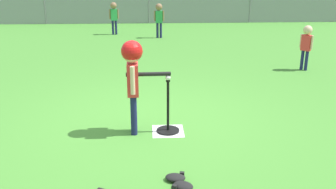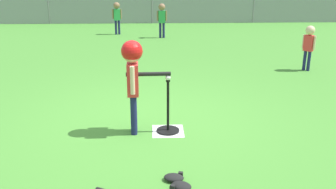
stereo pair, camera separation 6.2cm
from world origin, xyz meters
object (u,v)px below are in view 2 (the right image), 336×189
(fielder_near_right, at_px, (117,14))
(glove_tossed_aside, at_px, (174,178))
(batting_tee, at_px, (168,123))
(fielder_deep_left, at_px, (309,42))
(glove_by_plate, at_px, (181,186))
(batter_child, at_px, (133,68))
(fielder_near_left, at_px, (162,16))
(baseball_on_tee, at_px, (168,78))

(fielder_near_right, height_order, glove_tossed_aside, fielder_near_right)
(glove_tossed_aside, bearing_deg, batting_tee, 90.83)
(fielder_deep_left, xyz_separation_m, glove_by_plate, (-3.09, -4.60, -0.60))
(batter_child, height_order, fielder_deep_left, batter_child)
(batting_tee, height_order, fielder_near_left, fielder_near_left)
(fielder_deep_left, bearing_deg, glove_by_plate, -123.88)
(batter_child, bearing_deg, baseball_on_tee, 1.71)
(fielder_near_left, bearing_deg, glove_tossed_aside, -90.39)
(batting_tee, xyz_separation_m, glove_by_plate, (0.08, -1.46, -0.09))
(glove_by_plate, height_order, glove_tossed_aside, same)
(glove_by_plate, bearing_deg, fielder_near_left, 90.04)
(glove_tossed_aside, bearing_deg, fielder_near_left, 89.61)
(fielder_near_left, distance_m, fielder_deep_left, 5.08)
(baseball_on_tee, bearing_deg, fielder_near_left, 89.39)
(baseball_on_tee, bearing_deg, batter_child, -178.29)
(fielder_deep_left, height_order, glove_by_plate, fielder_deep_left)
(baseball_on_tee, distance_m, fielder_near_left, 7.16)
(batter_child, bearing_deg, glove_by_plate, -69.25)
(glove_tossed_aside, bearing_deg, batter_child, 110.82)
(fielder_deep_left, xyz_separation_m, fielder_near_right, (-4.55, 4.70, 0.04))
(batter_child, relative_size, glove_by_plate, 4.83)
(batting_tee, distance_m, batter_child, 0.93)
(batter_child, distance_m, fielder_deep_left, 4.82)
(fielder_near_left, relative_size, glove_by_plate, 3.96)
(batter_child, bearing_deg, glove_tossed_aside, -69.18)
(baseball_on_tee, relative_size, fielder_deep_left, 0.08)
(baseball_on_tee, distance_m, fielder_near_right, 7.95)
(batting_tee, xyz_separation_m, fielder_near_left, (0.08, 7.16, 0.56))
(fielder_near_left, xyz_separation_m, glove_tossed_aside, (-0.06, -8.45, -0.65))
(batter_child, distance_m, fielder_near_right, 7.90)
(fielder_near_right, xyz_separation_m, glove_tossed_aside, (1.40, -9.12, -0.64))
(glove_by_plate, bearing_deg, batting_tee, 93.19)
(batting_tee, bearing_deg, baseball_on_tee, 0.00)
(fielder_near_right, bearing_deg, glove_tossed_aside, -81.27)
(batting_tee, bearing_deg, glove_by_plate, -86.81)
(batter_child, xyz_separation_m, fielder_near_left, (0.54, 7.17, -0.24))
(fielder_near_right, bearing_deg, batter_child, -83.35)
(glove_by_plate, bearing_deg, batter_child, 110.75)
(batting_tee, height_order, batter_child, batter_child)
(batting_tee, distance_m, fielder_deep_left, 4.48)
(batting_tee, bearing_deg, batter_child, -178.29)
(fielder_near_left, distance_m, glove_by_plate, 8.65)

